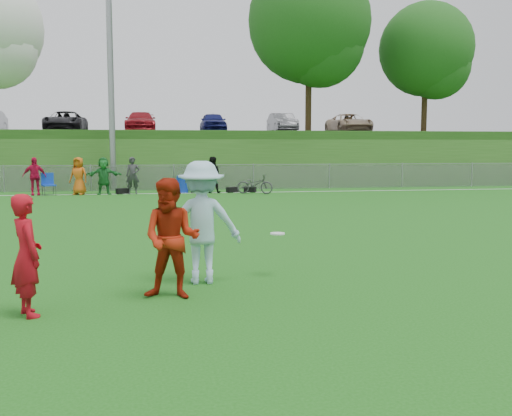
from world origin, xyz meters
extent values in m
plane|color=#195512|center=(0.00, 0.00, 0.00)|extent=(120.00, 120.00, 0.00)
cube|color=white|center=(0.00, 18.00, 0.01)|extent=(60.00, 0.10, 0.01)
cube|color=gray|center=(0.00, 20.00, 0.60)|extent=(58.00, 0.02, 1.20)
cube|color=gray|center=(0.00, 20.00, 1.25)|extent=(58.00, 0.04, 0.04)
cylinder|color=gray|center=(-3.00, 20.80, 6.00)|extent=(0.30, 0.30, 12.00)
cube|color=#214F16|center=(0.00, 31.00, 1.50)|extent=(120.00, 18.00, 3.00)
cube|color=black|center=(0.00, 33.00, 3.05)|extent=(120.00, 12.00, 0.10)
cylinder|color=black|center=(8.00, 24.50, 7.25)|extent=(0.36, 0.36, 8.50)
sphere|color=#1B4D14|center=(8.00, 24.50, 9.38)|extent=(7.14, 7.14, 7.14)
sphere|color=#1B4D14|center=(8.60, 24.20, 8.10)|extent=(5.10, 5.10, 5.10)
cylinder|color=black|center=(16.00, 26.00, 6.50)|extent=(0.36, 0.36, 7.00)
sphere|color=#1B4D14|center=(16.00, 26.00, 8.25)|extent=(5.88, 5.88, 5.88)
sphere|color=#1B4D14|center=(16.60, 25.70, 7.20)|extent=(4.20, 4.20, 4.20)
imported|color=black|center=(-7.00, 32.00, 3.82)|extent=(2.39, 5.18, 1.44)
imported|color=maroon|center=(-2.00, 32.00, 3.82)|extent=(2.02, 4.96, 1.44)
imported|color=navy|center=(3.00, 32.00, 3.82)|extent=(1.70, 4.23, 1.44)
imported|color=slate|center=(8.00, 32.00, 3.82)|extent=(1.52, 4.37, 1.44)
imported|color=tan|center=(13.00, 32.00, 3.82)|extent=(2.39, 5.18, 1.44)
imported|color=#C30D38|center=(-6.19, 18.00, 0.85)|extent=(1.06, 0.64, 1.69)
imported|color=#C55812|center=(-4.29, 18.00, 0.85)|extent=(0.96, 0.78, 1.69)
imported|color=#20782F|center=(-3.19, 18.00, 0.85)|extent=(1.63, 0.72, 1.69)
imported|color=#2E2F31|center=(-1.90, 18.00, 0.85)|extent=(0.63, 0.43, 1.69)
imported|color=black|center=(1.73, 18.00, 0.85)|extent=(0.93, 0.78, 1.69)
cube|color=black|center=(-2.39, 18.10, 0.13)|extent=(0.62, 0.51, 0.26)
cube|color=black|center=(1.02, 18.10, 0.13)|extent=(0.59, 0.36, 0.26)
cube|color=black|center=(2.69, 18.10, 0.13)|extent=(0.61, 0.53, 0.26)
cube|color=black|center=(3.54, 18.10, 0.13)|extent=(0.62, 0.52, 0.26)
imported|color=#AF0C18|center=(-2.28, -0.98, 0.80)|extent=(0.62, 0.69, 1.60)
imported|color=#A61F0B|center=(-0.42, -0.42, 0.87)|extent=(0.99, 0.86, 1.75)
imported|color=#A3CDE3|center=(0.07, 0.46, 0.98)|extent=(1.28, 0.74, 1.96)
cylinder|color=white|center=(1.37, 0.72, 0.73)|extent=(0.25, 0.25, 0.02)
cylinder|color=#0F2EA8|center=(0.36, 18.29, 0.40)|extent=(0.66, 0.66, 0.81)
cube|color=#103BB7|center=(-5.59, 18.00, 0.44)|extent=(0.72, 0.72, 0.05)
cube|color=#103BB7|center=(-5.69, 18.24, 0.71)|extent=(0.52, 0.25, 0.55)
imported|color=#323234|center=(3.63, 17.20, 0.44)|extent=(1.78, 1.21, 0.89)
camera|label=1|loc=(-0.52, -8.60, 2.21)|focal=40.00mm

